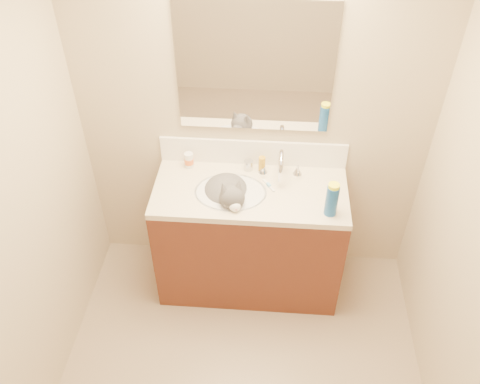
% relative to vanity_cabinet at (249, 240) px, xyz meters
% --- Properties ---
extents(room_shell, '(2.24, 2.54, 2.52)m').
position_rel_vanity_cabinet_xyz_m(room_shell, '(0.00, -0.97, 1.08)').
color(room_shell, '#BCA98B').
rests_on(room_shell, ground).
extents(vanity_cabinet, '(1.20, 0.55, 0.82)m').
position_rel_vanity_cabinet_xyz_m(vanity_cabinet, '(0.00, 0.00, 0.00)').
color(vanity_cabinet, '#522416').
rests_on(vanity_cabinet, ground).
extents(counter_slab, '(1.20, 0.55, 0.04)m').
position_rel_vanity_cabinet_xyz_m(counter_slab, '(0.00, 0.00, 0.43)').
color(counter_slab, beige).
rests_on(counter_slab, vanity_cabinet).
extents(basin, '(0.45, 0.36, 0.14)m').
position_rel_vanity_cabinet_xyz_m(basin, '(-0.12, -0.03, 0.38)').
color(basin, silver).
rests_on(basin, vanity_cabinet).
extents(faucet, '(0.28, 0.20, 0.21)m').
position_rel_vanity_cabinet_xyz_m(faucet, '(0.18, 0.14, 0.54)').
color(faucet, silver).
rests_on(faucet, counter_slab).
extents(cat, '(0.41, 0.44, 0.32)m').
position_rel_vanity_cabinet_xyz_m(cat, '(-0.14, -0.03, 0.42)').
color(cat, '#4C4A4C').
rests_on(cat, basin).
extents(backsplash, '(1.20, 0.02, 0.18)m').
position_rel_vanity_cabinet_xyz_m(backsplash, '(0.00, 0.26, 0.54)').
color(backsplash, white).
rests_on(backsplash, counter_slab).
extents(mirror, '(0.90, 0.02, 0.80)m').
position_rel_vanity_cabinet_xyz_m(mirror, '(0.00, 0.26, 1.13)').
color(mirror, white).
rests_on(mirror, room_shell).
extents(pill_bottle, '(0.06, 0.06, 0.10)m').
position_rel_vanity_cabinet_xyz_m(pill_bottle, '(-0.41, 0.20, 0.50)').
color(pill_bottle, white).
rests_on(pill_bottle, counter_slab).
extents(pill_label, '(0.06, 0.06, 0.04)m').
position_rel_vanity_cabinet_xyz_m(pill_label, '(-0.41, 0.20, 0.49)').
color(pill_label, orange).
rests_on(pill_label, pill_bottle).
extents(silver_jar, '(0.06, 0.06, 0.07)m').
position_rel_vanity_cabinet_xyz_m(silver_jar, '(-0.02, 0.20, 0.48)').
color(silver_jar, '#B7B7BC').
rests_on(silver_jar, counter_slab).
extents(amber_bottle, '(0.05, 0.05, 0.11)m').
position_rel_vanity_cabinet_xyz_m(amber_bottle, '(0.06, 0.19, 0.50)').
color(amber_bottle, '#C18E16').
rests_on(amber_bottle, counter_slab).
extents(toothbrush, '(0.08, 0.12, 0.01)m').
position_rel_vanity_cabinet_xyz_m(toothbrush, '(0.11, 0.04, 0.45)').
color(toothbrush, white).
rests_on(toothbrush, counter_slab).
extents(toothbrush_head, '(0.03, 0.04, 0.02)m').
position_rel_vanity_cabinet_xyz_m(toothbrush_head, '(0.11, 0.04, 0.46)').
color(toothbrush_head, '#71B8F0').
rests_on(toothbrush_head, counter_slab).
extents(spray_can, '(0.09, 0.09, 0.20)m').
position_rel_vanity_cabinet_xyz_m(spray_can, '(0.48, -0.18, 0.55)').
color(spray_can, '#164E9D').
rests_on(spray_can, counter_slab).
extents(spray_cap, '(0.08, 0.08, 0.04)m').
position_rel_vanity_cabinet_xyz_m(spray_cap, '(0.48, -0.18, 0.65)').
color(spray_cap, '#FFFE1A').
rests_on(spray_cap, spray_can).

